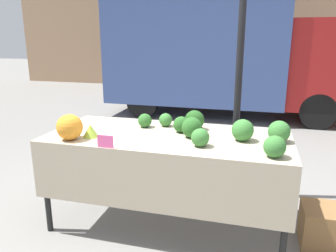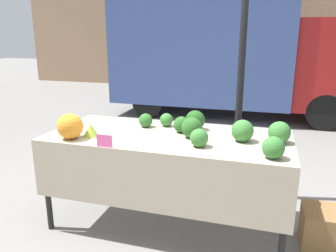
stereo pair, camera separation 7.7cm
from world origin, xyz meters
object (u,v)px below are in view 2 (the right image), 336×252
price_sign (104,141)px  produce_crate (333,230)px  parked_truck (229,51)px  orange_cauliflower (70,126)px

price_sign → produce_crate: bearing=14.6°
parked_truck → price_sign: parked_truck is taller
parked_truck → orange_cauliflower: 5.04m
parked_truck → price_sign: (-0.33, -5.09, -0.49)m
price_sign → parked_truck: bearing=86.3°
parked_truck → price_sign: size_ratio=39.50×
parked_truck → price_sign: bearing=-93.7°
parked_truck → orange_cauliflower: bearing=-98.1°
orange_cauliflower → produce_crate: bearing=9.2°
orange_cauliflower → price_sign: orange_cauliflower is taller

